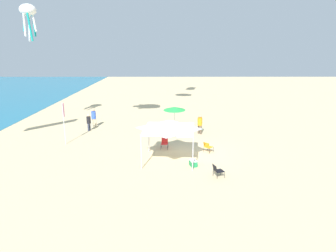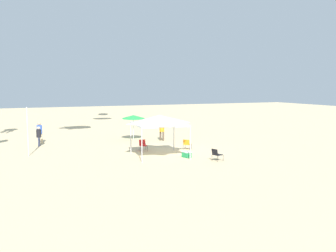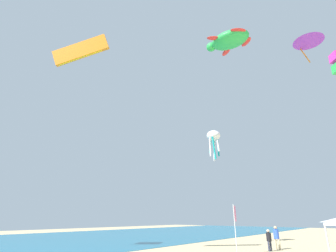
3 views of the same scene
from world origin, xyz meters
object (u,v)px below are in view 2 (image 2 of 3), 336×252
folding_chair_right_of_tent (143,144)px  beach_umbrella (133,117)px  folding_chair_facing_ocean (187,144)px  folding_chair_near_cooler (216,154)px  canopy_tent (159,120)px  person_far_stroller (39,131)px  person_near_umbrella (162,129)px  person_by_tent (39,135)px  banner_flag (27,127)px  cooler_box (187,155)px

folding_chair_right_of_tent → beach_umbrella: bearing=84.5°
folding_chair_right_of_tent → folding_chair_facing_ocean: bearing=-12.7°
folding_chair_facing_ocean → folding_chair_near_cooler: same height
folding_chair_right_of_tent → canopy_tent: bearing=-78.6°
folding_chair_facing_ocean → person_far_stroller: person_far_stroller is taller
canopy_tent → person_far_stroller: 11.87m
folding_chair_near_cooler → person_near_umbrella: size_ratio=0.46×
beach_umbrella → person_by_tent: beach_umbrella is taller
banner_flag → beach_umbrella: bearing=-65.6°
folding_chair_facing_ocean → cooler_box: 3.00m
canopy_tent → folding_chair_facing_ocean: canopy_tent is taller
folding_chair_facing_ocean → person_near_umbrella: 5.05m
beach_umbrella → folding_chair_facing_ocean: size_ratio=2.86×
folding_chair_near_cooler → person_far_stroller: 15.87m
person_by_tent → person_far_stroller: size_ratio=0.88×
canopy_tent → cooler_box: (-1.07, -1.61, -2.35)m
folding_chair_right_of_tent → cooler_box: (-3.67, -1.94, -0.27)m
cooler_box → person_near_umbrella: person_near_umbrella is taller
beach_umbrella → folding_chair_near_cooler: size_ratio=2.86×
canopy_tent → person_by_tent: 10.90m
person_near_umbrella → folding_chair_facing_ocean: bearing=-30.4°
folding_chair_facing_ocean → cooler_box: bearing=106.3°
folding_chair_near_cooler → person_far_stroller: (12.04, 10.32, 0.61)m
folding_chair_right_of_tent → banner_flag: banner_flag is taller
folding_chair_facing_ocean → person_far_stroller: (7.55, 10.33, 0.61)m
folding_chair_facing_ocean → folding_chair_right_of_tent: bearing=25.6°
folding_chair_near_cooler → folding_chair_right_of_tent: bearing=12.2°
person_near_umbrella → folding_chair_right_of_tent: bearing=-69.6°
cooler_box → person_near_umbrella: 7.85m
person_by_tent → person_near_umbrella: person_near_umbrella is taller
folding_chair_right_of_tent → folding_chair_facing_ocean: same height
canopy_tent → beach_umbrella: size_ratio=1.60×
person_far_stroller → person_near_umbrella: person_far_stroller is taller
person_by_tent → folding_chair_near_cooler: bearing=-122.8°
folding_chair_facing_ocean → person_far_stroller: 12.81m
folding_chair_near_cooler → person_by_tent: bearing=26.2°
person_near_umbrella → person_by_tent: bearing=-127.3°
person_by_tent → cooler_box: bearing=-121.3°
canopy_tent → folding_chair_near_cooler: size_ratio=4.59×
banner_flag → person_near_umbrella: (2.90, -11.31, -1.03)m
folding_chair_right_of_tent → folding_chair_facing_ocean: 3.41m
folding_chair_right_of_tent → folding_chair_near_cooler: 6.37m
cooler_box → folding_chair_facing_ocean: bearing=-26.2°
folding_chair_facing_ocean → canopy_tent: bearing=71.3°
beach_umbrella → folding_chair_facing_ocean: bearing=-159.1°
beach_umbrella → person_far_stroller: bearing=80.4°
banner_flag → folding_chair_near_cooler: bearing=-120.1°
folding_chair_facing_ocean → person_far_stroller: bearing=6.3°
banner_flag → person_far_stroller: 5.63m
folding_chair_right_of_tent → person_by_tent: size_ratio=0.50×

